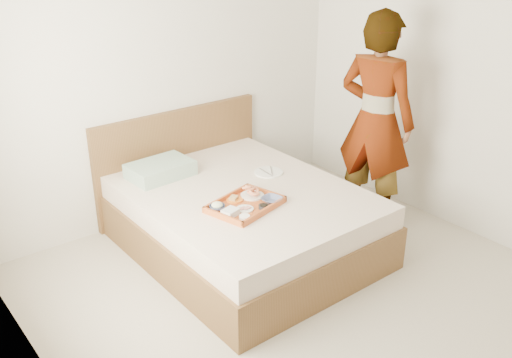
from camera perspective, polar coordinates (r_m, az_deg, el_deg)
The scene contains 18 objects.
ground at distance 4.10m, azimuth 7.17°, elevation -12.68°, with size 3.50×4.00×0.01m, color #BCB19F.
wall_back at distance 5.01m, azimuth -8.65°, elevation 10.65°, with size 3.50×0.01×2.60m, color silver.
wall_left at distance 2.61m, azimuth -19.61°, elevation -3.49°, with size 0.01×4.00×2.60m, color silver.
wall_right at distance 4.87m, azimuth 22.90°, elevation 8.62°, with size 0.01×4.00×2.60m, color silver.
bed at distance 4.61m, azimuth -1.26°, elevation -4.13°, with size 1.65×2.00×0.53m, color brown.
headboard at distance 5.25m, azimuth -7.70°, elevation 1.86°, with size 1.65×0.06×0.95m, color brown.
pillow at distance 4.78m, azimuth -9.54°, elevation 0.94°, with size 0.51×0.35×0.12m, color #98AD97.
tray at distance 4.21m, azimuth -1.09°, elevation -2.55°, with size 0.53×0.38×0.05m, color #C56028.
prawn_plate at distance 4.36m, azimuth -0.37°, elevation -1.65°, with size 0.18×0.18×0.01m, color white.
navy_bowl_big at distance 4.26m, azimuth 1.58°, elevation -2.09°, with size 0.15×0.15×0.04m, color #1C294C.
sauce_dish at distance 4.17m, azimuth 0.77°, elevation -2.81°, with size 0.08×0.08×0.03m, color black.
meat_plate at distance 4.16m, azimuth -1.13°, elevation -3.01°, with size 0.13×0.13×0.01m, color white.
bread_plate at distance 4.30m, azimuth -2.17°, elevation -2.08°, with size 0.13×0.13×0.01m, color orange.
salad_bowl at distance 4.16m, azimuth -3.90°, elevation -2.85°, with size 0.12×0.12×0.04m, color #1C294C.
plastic_tub at distance 4.07m, azimuth -2.58°, elevation -3.35°, with size 0.11×0.09×0.05m, color silver.
cheese_round at distance 4.03m, azimuth -1.15°, elevation -3.85°, with size 0.08×0.08×0.03m, color white.
dinner_plate at distance 4.80m, azimuth 1.27°, elevation 0.68°, with size 0.25×0.25×0.01m, color white.
person at distance 4.93m, azimuth 11.88°, elevation 5.67°, with size 0.68×0.44×1.86m, color silver.
Camera 1 is at (-2.41, -2.24, 2.45)m, focal length 39.99 mm.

